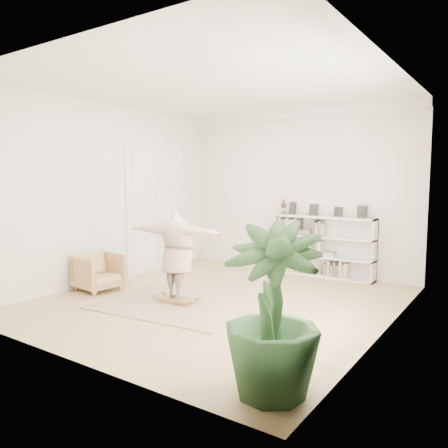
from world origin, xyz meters
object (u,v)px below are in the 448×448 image
(rocker_board, at_px, (178,299))
(armchair, at_px, (98,272))
(bookshelf, at_px, (323,247))
(person, at_px, (177,252))
(houseplant, at_px, (272,311))

(rocker_board, bearing_deg, armchair, 178.96)
(bookshelf, height_order, person, bookshelf)
(person, bearing_deg, rocker_board, -159.32)
(houseplant, bearing_deg, bookshelf, 106.59)
(armchair, distance_m, person, 1.90)
(bookshelf, xyz_separation_m, armchair, (-3.04, -3.51, -0.29))
(person, height_order, houseplant, houseplant)
(rocker_board, height_order, person, person)
(armchair, height_order, houseplant, houseplant)
(rocker_board, distance_m, houseplant, 3.44)
(bookshelf, distance_m, houseplant, 5.45)
(rocker_board, distance_m, person, 0.80)
(rocker_board, bearing_deg, houseplant, -39.70)
(bookshelf, distance_m, armchair, 4.66)
(rocker_board, xyz_separation_m, houseplant, (2.78, -1.87, 0.77))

